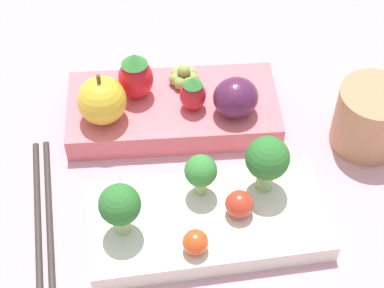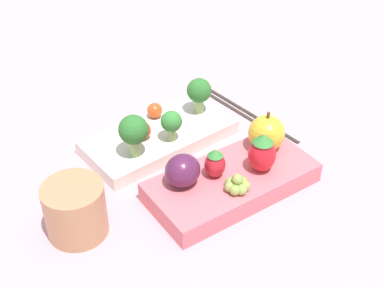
{
  "view_description": "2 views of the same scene",
  "coord_description": "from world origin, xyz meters",
  "views": [
    {
      "loc": [
        0.09,
        0.36,
        0.47
      ],
      "look_at": [
        -0.0,
        0.0,
        0.04
      ],
      "focal_mm": 60.0,
      "sensor_mm": 36.0,
      "label": 1
    },
    {
      "loc": [
        -0.37,
        -0.39,
        0.44
      ],
      "look_at": [
        -0.0,
        0.0,
        0.04
      ],
      "focal_mm": 50.0,
      "sensor_mm": 36.0,
      "label": 2
    }
  ],
  "objects": [
    {
      "name": "strawberry_1",
      "position": [
        -0.02,
        -0.05,
        0.04
      ],
      "size": [
        0.03,
        0.03,
        0.04
      ],
      "color": "red",
      "rests_on": "bento_box_fruit"
    },
    {
      "name": "bento_box_fruit",
      "position": [
        -0.0,
        -0.07,
        0.01
      ],
      "size": [
        0.22,
        0.13,
        0.03
      ],
      "color": "#DB6670",
      "rests_on": "ground_plane"
    },
    {
      "name": "chopsticks_pair",
      "position": [
        0.14,
        0.04,
        0.0
      ],
      "size": [
        0.03,
        0.21,
        0.01
      ],
      "color": "#332D28",
      "rests_on": "ground_plane"
    },
    {
      "name": "cherry_tomato_0",
      "position": [
        -0.03,
        0.07,
        0.03
      ],
      "size": [
        0.02,
        0.02,
        0.02
      ],
      "color": "red",
      "rests_on": "bento_box_savoury"
    },
    {
      "name": "apple",
      "position": [
        0.07,
        -0.06,
        0.05
      ],
      "size": [
        0.05,
        0.05,
        0.05
      ],
      "color": "gold",
      "rests_on": "bento_box_fruit"
    },
    {
      "name": "grape_cluster",
      "position": [
        -0.02,
        -0.09,
        0.03
      ],
      "size": [
        0.03,
        0.03,
        0.02
      ],
      "color": "#8EA84C",
      "rests_on": "bento_box_fruit"
    },
    {
      "name": "broccoli_floret_1",
      "position": [
        -0.0,
        0.04,
        0.05
      ],
      "size": [
        0.03,
        0.03,
        0.04
      ],
      "color": "#93B770",
      "rests_on": "bento_box_savoury"
    },
    {
      "name": "ground_plane",
      "position": [
        0.0,
        0.0,
        0.0
      ],
      "size": [
        4.0,
        4.0,
        0.0
      ],
      "primitive_type": "plane",
      "color": "#C6939E"
    },
    {
      "name": "strawberry_0",
      "position": [
        0.03,
        -0.08,
        0.05
      ],
      "size": [
        0.03,
        0.03,
        0.05
      ],
      "color": "red",
      "rests_on": "bento_box_fruit"
    },
    {
      "name": "plum",
      "position": [
        -0.05,
        -0.04,
        0.05
      ],
      "size": [
        0.04,
        0.04,
        0.04
      ],
      "color": "#511E42",
      "rests_on": "bento_box_fruit"
    },
    {
      "name": "broccoli_floret_2",
      "position": [
        0.07,
        0.06,
        0.05
      ],
      "size": [
        0.03,
        0.03,
        0.05
      ],
      "color": "#93B770",
      "rests_on": "bento_box_savoury"
    },
    {
      "name": "drinking_cup",
      "position": [
        -0.17,
        0.01,
        0.03
      ],
      "size": [
        0.07,
        0.07,
        0.06
      ],
      "color": "tan",
      "rests_on": "ground_plane"
    },
    {
      "name": "bento_box_savoury",
      "position": [
        -0.0,
        0.07,
        0.01
      ],
      "size": [
        0.21,
        0.12,
        0.02
      ],
      "color": "silver",
      "rests_on": "ground_plane"
    },
    {
      "name": "cherry_tomato_1",
      "position": [
        0.02,
        0.1,
        0.03
      ],
      "size": [
        0.02,
        0.02,
        0.02
      ],
      "color": "#DB4C1E",
      "rests_on": "bento_box_savoury"
    },
    {
      "name": "broccoli_floret_0",
      "position": [
        -0.06,
        0.05,
        0.06
      ],
      "size": [
        0.04,
        0.04,
        0.06
      ],
      "color": "#93B770",
      "rests_on": "bento_box_savoury"
    }
  ]
}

